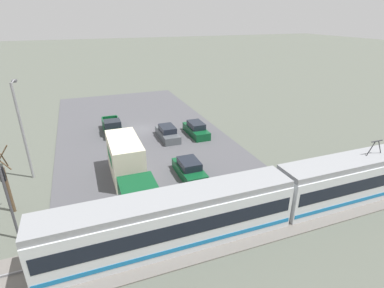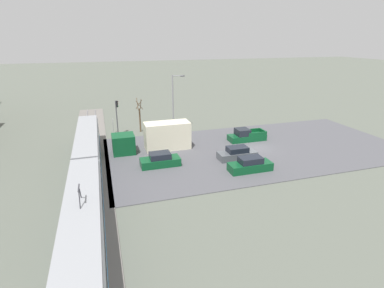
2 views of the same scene
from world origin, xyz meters
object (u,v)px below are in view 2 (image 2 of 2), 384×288
(sedan_car_0, at_px, (237,154))
(sedan_car_1, at_px, (160,160))
(street_lamp_near_crossing, at_px, (174,99))
(box_truck, at_px, (157,138))
(sedan_car_2, at_px, (250,165))
(traffic_light_pole, at_px, (117,113))
(no_parking_sign, at_px, (113,124))
(light_rail_tram, at_px, (87,176))
(pickup_truck, at_px, (246,136))
(street_tree, at_px, (140,117))

(sedan_car_0, relative_size, sedan_car_1, 1.04)
(sedan_car_1, bearing_deg, street_lamp_near_crossing, -20.79)
(box_truck, height_order, sedan_car_1, box_truck)
(sedan_car_2, height_order, traffic_light_pole, traffic_light_pole)
(box_truck, xyz_separation_m, no_parking_sign, (9.18, 5.00, -0.34))
(box_truck, relative_size, no_parking_sign, 4.44)
(light_rail_tram, bearing_deg, pickup_truck, -66.34)
(box_truck, xyz_separation_m, sedan_car_2, (-9.49, -8.41, -0.97))
(street_lamp_near_crossing, relative_size, no_parking_sign, 3.84)
(sedan_car_1, height_order, street_lamp_near_crossing, street_lamp_near_crossing)
(pickup_truck, distance_m, street_tree, 16.33)
(street_lamp_near_crossing, bearing_deg, sedan_car_1, 159.21)
(street_tree, bearing_deg, box_truck, -173.78)
(sedan_car_2, xyz_separation_m, street_tree, (18.20, 9.36, 1.64))
(no_parking_sign, bearing_deg, street_lamp_near_crossing, -97.80)
(pickup_truck, xyz_separation_m, traffic_light_pole, (8.11, 16.99, 2.63))
(box_truck, height_order, sedan_car_2, box_truck)
(box_truck, bearing_deg, light_rail_tram, 138.22)
(street_tree, bearing_deg, sedan_car_2, -152.78)
(pickup_truck, distance_m, sedan_car_0, 7.12)
(sedan_car_2, bearing_deg, street_lamp_near_crossing, 13.27)
(sedan_car_2, xyz_separation_m, traffic_light_pole, (17.44, 12.74, 2.64))
(sedan_car_1, bearing_deg, pickup_truck, -69.11)
(traffic_light_pole, bearing_deg, street_tree, -77.28)
(traffic_light_pole, bearing_deg, no_parking_sign, 28.79)
(sedan_car_0, bearing_deg, pickup_truck, -35.53)
(pickup_truck, relative_size, no_parking_sign, 2.36)
(sedan_car_2, bearing_deg, sedan_car_0, -1.89)
(street_tree, distance_m, no_parking_sign, 4.20)
(pickup_truck, distance_m, sedan_car_1, 14.29)
(pickup_truck, height_order, no_parking_sign, no_parking_sign)
(light_rail_tram, relative_size, pickup_truck, 6.15)
(sedan_car_1, bearing_deg, sedan_car_2, -114.96)
(sedan_car_1, bearing_deg, traffic_light_pole, 15.43)
(light_rail_tram, distance_m, pickup_truck, 23.00)
(light_rail_tram, bearing_deg, sedan_car_1, -61.79)
(sedan_car_0, bearing_deg, sedan_car_2, 178.11)
(pickup_truck, bearing_deg, sedan_car_1, 110.89)
(sedan_car_0, bearing_deg, light_rail_tram, 101.47)
(sedan_car_1, relative_size, sedan_car_2, 0.93)
(pickup_truck, relative_size, traffic_light_pole, 1.01)
(pickup_truck, relative_size, sedan_car_0, 1.13)
(no_parking_sign, bearing_deg, traffic_light_pole, -151.21)
(traffic_light_pole, xyz_separation_m, no_parking_sign, (1.23, 0.67, -2.01))
(sedan_car_2, height_order, no_parking_sign, no_parking_sign)
(sedan_car_1, xyz_separation_m, sedan_car_2, (-4.23, -9.10, 0.01))
(light_rail_tram, height_order, sedan_car_1, light_rail_tram)
(light_rail_tram, bearing_deg, street_lamp_near_crossing, -36.30)
(sedan_car_1, bearing_deg, box_truck, -7.43)
(sedan_car_0, xyz_separation_m, no_parking_sign, (15.13, 13.53, 0.66))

